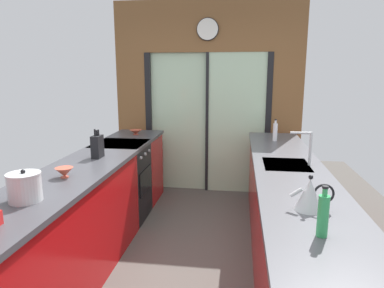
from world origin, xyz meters
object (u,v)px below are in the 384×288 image
(mixing_bowl_far, at_px, (136,132))
(stock_pot, at_px, (25,187))
(soap_bottle_near, at_px, (323,215))
(oven_range, at_px, (122,181))
(knife_block, at_px, (97,146))
(mixing_bowl_near, at_px, (64,172))
(soap_bottle_far, at_px, (275,132))
(kettle, at_px, (310,194))

(mixing_bowl_far, distance_m, stock_pot, 2.42)
(soap_bottle_near, bearing_deg, oven_range, 130.50)
(knife_block, xyz_separation_m, soap_bottle_near, (1.78, -1.41, 0.00))
(oven_range, bearing_deg, mixing_bowl_near, -89.22)
(oven_range, bearing_deg, soap_bottle_far, 12.22)
(mixing_bowl_near, bearing_deg, stock_pot, -90.00)
(kettle, bearing_deg, oven_range, 135.65)
(stock_pot, xyz_separation_m, soap_bottle_far, (1.78, 2.25, 0.02))
(oven_range, relative_size, stock_pot, 4.33)
(kettle, xyz_separation_m, soap_bottle_near, (-0.00, -0.35, 0.02))
(soap_bottle_far, bearing_deg, stock_pot, -128.38)
(mixing_bowl_near, relative_size, soap_bottle_far, 0.54)
(knife_block, bearing_deg, oven_range, 91.52)
(oven_range, distance_m, knife_block, 0.90)
(soap_bottle_near, height_order, soap_bottle_far, soap_bottle_near)
(mixing_bowl_far, xyz_separation_m, soap_bottle_far, (1.78, -0.17, 0.08))
(mixing_bowl_far, xyz_separation_m, knife_block, (-0.00, -1.25, 0.08))
(soap_bottle_far, bearing_deg, oven_range, -167.78)
(oven_range, xyz_separation_m, mixing_bowl_near, (0.02, -1.35, 0.51))
(mixing_bowl_far, distance_m, knife_block, 1.26)
(mixing_bowl_far, relative_size, kettle, 0.63)
(stock_pot, height_order, kettle, kettle)
(mixing_bowl_near, distance_m, soap_bottle_far, 2.49)
(kettle, relative_size, soap_bottle_far, 0.99)
(knife_block, height_order, stock_pot, knife_block)
(knife_block, height_order, kettle, knife_block)
(soap_bottle_near, bearing_deg, soap_bottle_far, 90.00)
(soap_bottle_near, distance_m, soap_bottle_far, 2.50)
(mixing_bowl_near, height_order, knife_block, knife_block)
(oven_range, relative_size, knife_block, 3.31)
(oven_range, bearing_deg, soap_bottle_near, -49.50)
(mixing_bowl_far, relative_size, soap_bottle_far, 0.62)
(soap_bottle_far, bearing_deg, mixing_bowl_near, -135.68)
(oven_range, height_order, stock_pot, stock_pot)
(kettle, bearing_deg, stock_pot, -176.88)
(kettle, height_order, soap_bottle_far, soap_bottle_far)
(stock_pot, distance_m, soap_bottle_near, 1.80)
(knife_block, relative_size, soap_bottle_far, 1.06)
(knife_block, distance_m, kettle, 2.08)
(soap_bottle_near, bearing_deg, mixing_bowl_far, 123.72)
(oven_range, height_order, mixing_bowl_near, mixing_bowl_near)
(knife_block, bearing_deg, kettle, -30.92)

